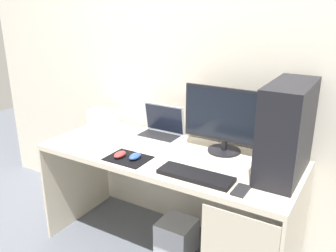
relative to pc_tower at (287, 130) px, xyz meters
The scene contains 13 objects.
ground_plane 1.21m from the pc_tower, behind, with size 8.00×8.00×0.00m, color slate.
wall_back 0.81m from the pc_tower, 156.52° to the left, with size 4.00×0.05×2.60m.
desk 0.79m from the pc_tower, behind, with size 1.65×0.67×0.73m.
pc_tower is the anchor object (origin of this frame).
monitor 0.42m from the pc_tower, 163.28° to the left, with size 0.54×0.21×0.42m.
laptop 0.93m from the pc_tower, behind, with size 0.32×0.23×0.23m.
projector 1.41m from the pc_tower, behind, with size 0.20×0.14×0.13m, color silver.
keyboard 0.54m from the pc_tower, 143.90° to the right, with size 0.42×0.14×0.02m, color black.
mousepad 0.93m from the pc_tower, 162.11° to the right, with size 0.26×0.20×0.01m, color black.
mouse_left 0.89m from the pc_tower, 161.82° to the right, with size 0.06×0.10×0.03m, color #2D51B2.
mouse_right 0.98m from the pc_tower, 162.18° to the right, with size 0.06×0.10×0.03m, color #B23333.
cell_phone 0.42m from the pc_tower, 112.92° to the right, with size 0.07×0.13×0.01m, color #232326.
subwoofer 1.08m from the pc_tower, behind, with size 0.23×0.23×0.23m, color #B7BCC6.
Camera 1 is at (1.06, -1.78, 1.64)m, focal length 38.20 mm.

